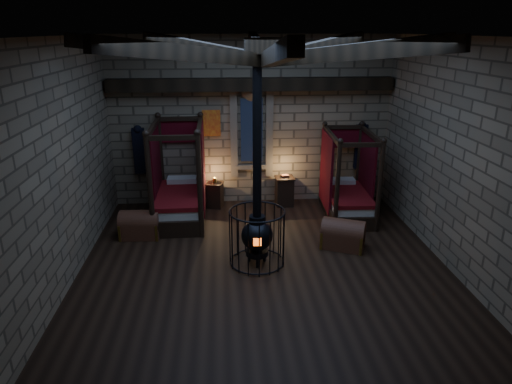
{
  "coord_description": "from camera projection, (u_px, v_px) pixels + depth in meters",
  "views": [
    {
      "loc": [
        -0.75,
        -7.83,
        4.31
      ],
      "look_at": [
        -0.11,
        0.6,
        1.28
      ],
      "focal_mm": 32.0,
      "sensor_mm": 36.0,
      "label": 1
    }
  ],
  "objects": [
    {
      "name": "trunk_left",
      "position": [
        140.0,
        225.0,
        9.94
      ],
      "size": [
        0.87,
        0.58,
        0.62
      ],
      "rotation": [
        0.0,
        0.0,
        -0.05
      ],
      "color": "#592E1C",
      "rests_on": "ground"
    },
    {
      "name": "trunk_right",
      "position": [
        343.0,
        235.0,
        9.45
      ],
      "size": [
        1.01,
        0.85,
        0.63
      ],
      "rotation": [
        0.0,
        0.0,
        -0.41
      ],
      "color": "#592E1C",
      "rests_on": "ground"
    },
    {
      "name": "nightstand_right",
      "position": [
        284.0,
        191.0,
        11.7
      ],
      "size": [
        0.49,
        0.47,
        0.82
      ],
      "rotation": [
        0.0,
        0.0,
        0.05
      ],
      "color": "black",
      "rests_on": "ground"
    },
    {
      "name": "stove",
      "position": [
        257.0,
        233.0,
        8.68
      ],
      "size": [
        1.07,
        1.07,
        4.05
      ],
      "rotation": [
        0.0,
        0.0,
        -0.06
      ],
      "color": "black",
      "rests_on": "ground"
    },
    {
      "name": "nightstand_left",
      "position": [
        215.0,
        195.0,
        11.59
      ],
      "size": [
        0.49,
        0.48,
        0.79
      ],
      "rotation": [
        0.0,
        0.0,
        -0.26
      ],
      "color": "black",
      "rests_on": "ground"
    },
    {
      "name": "bed_right",
      "position": [
        347.0,
        195.0,
        11.07
      ],
      "size": [
        1.12,
        2.0,
        2.05
      ],
      "rotation": [
        0.0,
        0.0,
        -0.05
      ],
      "color": "black",
      "rests_on": "ground"
    },
    {
      "name": "room",
      "position": [
        265.0,
        64.0,
        7.68
      ],
      "size": [
        7.02,
        7.02,
        4.29
      ],
      "color": "black",
      "rests_on": "ground"
    },
    {
      "name": "bed_left",
      "position": [
        180.0,
        196.0,
        10.85
      ],
      "size": [
        1.17,
        2.19,
        2.28
      ],
      "rotation": [
        0.0,
        0.0,
        0.01
      ],
      "color": "black",
      "rests_on": "ground"
    }
  ]
}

